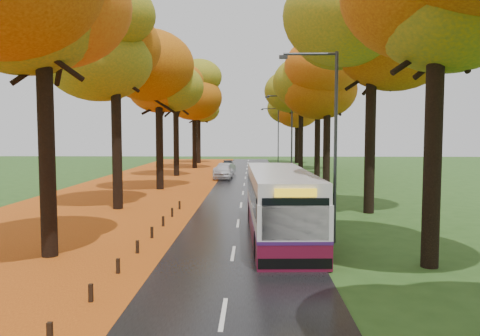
{
  "coord_description": "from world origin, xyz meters",
  "views": [
    {
      "loc": [
        0.75,
        -11.62,
        4.67
      ],
      "look_at": [
        0.0,
        15.61,
        2.6
      ],
      "focal_mm": 35.0,
      "sensor_mm": 36.0,
      "label": 1
    }
  ],
  "objects_px": {
    "streetlamp_mid": "(289,132)",
    "bus": "(279,202)",
    "car_white": "(223,171)",
    "car_silver": "(225,169)",
    "streetlamp_near": "(330,131)",
    "streetlamp_far": "(276,132)",
    "car_dark": "(228,165)"
  },
  "relations": [
    {
      "from": "streetlamp_mid",
      "to": "car_silver",
      "type": "bearing_deg",
      "value": 122.75
    },
    {
      "from": "streetlamp_near",
      "to": "car_white",
      "type": "distance_m",
      "value": 27.88
    },
    {
      "from": "streetlamp_far",
      "to": "bus",
      "type": "bearing_deg",
      "value": -92.68
    },
    {
      "from": "streetlamp_far",
      "to": "car_dark",
      "type": "bearing_deg",
      "value": -136.58
    },
    {
      "from": "streetlamp_mid",
      "to": "car_dark",
      "type": "distance_m",
      "value": 17.71
    },
    {
      "from": "streetlamp_near",
      "to": "streetlamp_mid",
      "type": "bearing_deg",
      "value": 90.0
    },
    {
      "from": "streetlamp_far",
      "to": "bus",
      "type": "distance_m",
      "value": 42.99
    },
    {
      "from": "streetlamp_mid",
      "to": "car_dark",
      "type": "bearing_deg",
      "value": 111.43
    },
    {
      "from": "streetlamp_mid",
      "to": "streetlamp_far",
      "type": "bearing_deg",
      "value": 90.0
    },
    {
      "from": "streetlamp_far",
      "to": "car_dark",
      "type": "distance_m",
      "value": 9.59
    },
    {
      "from": "car_white",
      "to": "car_silver",
      "type": "xyz_separation_m",
      "value": [
        -0.14,
        4.88,
        -0.12
      ]
    },
    {
      "from": "bus",
      "to": "car_white",
      "type": "relative_size",
      "value": 2.55
    },
    {
      "from": "streetlamp_mid",
      "to": "car_white",
      "type": "xyz_separation_m",
      "value": [
        -6.16,
        4.91,
        -3.92
      ]
    },
    {
      "from": "streetlamp_mid",
      "to": "car_white",
      "type": "height_order",
      "value": "streetlamp_mid"
    },
    {
      "from": "streetlamp_far",
      "to": "streetlamp_mid",
      "type": "bearing_deg",
      "value": -90.0
    },
    {
      "from": "streetlamp_near",
      "to": "streetlamp_mid",
      "type": "height_order",
      "value": "same"
    },
    {
      "from": "car_white",
      "to": "streetlamp_near",
      "type": "bearing_deg",
      "value": -75.28
    },
    {
      "from": "car_dark",
      "to": "car_silver",
      "type": "bearing_deg",
      "value": -90.21
    },
    {
      "from": "streetlamp_mid",
      "to": "streetlamp_far",
      "type": "xyz_separation_m",
      "value": [
        0.0,
        22.0,
        0.0
      ]
    },
    {
      "from": "bus",
      "to": "car_silver",
      "type": "relative_size",
      "value": 2.94
    },
    {
      "from": "bus",
      "to": "car_white",
      "type": "xyz_separation_m",
      "value": [
        -4.15,
        25.74,
        -0.79
      ]
    },
    {
      "from": "car_white",
      "to": "bus",
      "type": "bearing_deg",
      "value": -79.0
    },
    {
      "from": "streetlamp_near",
      "to": "streetlamp_mid",
      "type": "distance_m",
      "value": 22.0
    },
    {
      "from": "streetlamp_far",
      "to": "car_silver",
      "type": "distance_m",
      "value": 14.32
    },
    {
      "from": "streetlamp_near",
      "to": "car_silver",
      "type": "relative_size",
      "value": 2.09
    },
    {
      "from": "streetlamp_mid",
      "to": "car_white",
      "type": "distance_m",
      "value": 8.8
    },
    {
      "from": "streetlamp_far",
      "to": "car_white",
      "type": "distance_m",
      "value": 18.59
    },
    {
      "from": "car_white",
      "to": "car_dark",
      "type": "height_order",
      "value": "car_white"
    },
    {
      "from": "streetlamp_mid",
      "to": "bus",
      "type": "bearing_deg",
      "value": -95.5
    },
    {
      "from": "car_dark",
      "to": "bus",
      "type": "bearing_deg",
      "value": -83.58
    },
    {
      "from": "streetlamp_mid",
      "to": "streetlamp_near",
      "type": "bearing_deg",
      "value": -90.0
    },
    {
      "from": "streetlamp_near",
      "to": "car_silver",
      "type": "bearing_deg",
      "value": 101.2
    }
  ]
}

